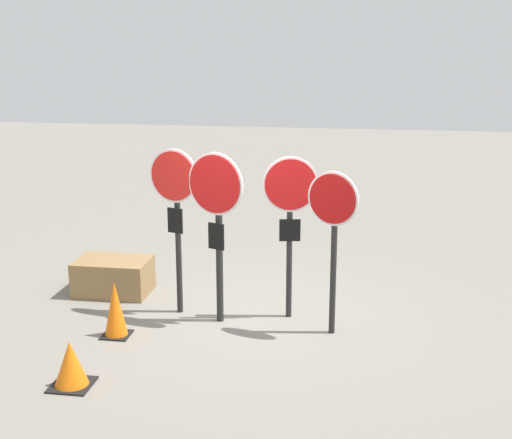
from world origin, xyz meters
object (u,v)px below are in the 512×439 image
stop_sign_3 (333,220)px  storage_crate (113,276)px  traffic_cone_1 (71,364)px  stop_sign_1 (217,208)px  traffic_cone_0 (115,309)px  stop_sign_2 (290,206)px  stop_sign_0 (175,200)px

stop_sign_3 → storage_crate: 3.55m
stop_sign_3 → traffic_cone_1: (-2.65, -1.80, -1.22)m
stop_sign_1 → storage_crate: 2.29m
traffic_cone_1 → storage_crate: size_ratio=0.48×
storage_crate → traffic_cone_1: bearing=-79.0°
stop_sign_3 → traffic_cone_1: 3.43m
traffic_cone_0 → traffic_cone_1: 1.33m
stop_sign_3 → stop_sign_1: bearing=-162.7°
stop_sign_2 → traffic_cone_0: bearing=-165.7°
stop_sign_2 → traffic_cone_1: stop_sign_2 is taller
stop_sign_0 → stop_sign_2: size_ratio=1.03×
stop_sign_2 → traffic_cone_1: bearing=-142.4°
stop_sign_2 → stop_sign_3: stop_sign_2 is taller
stop_sign_1 → stop_sign_3: bearing=14.7°
stop_sign_2 → storage_crate: size_ratio=2.06×
stop_sign_2 → traffic_cone_0: size_ratio=3.06×
stop_sign_0 → traffic_cone_1: stop_sign_0 is taller
stop_sign_3 → traffic_cone_0: size_ratio=2.94×
stop_sign_2 → storage_crate: 2.96m
stop_sign_1 → stop_sign_0: bearing=-179.7°
traffic_cone_0 → traffic_cone_1: bearing=-90.8°
stop_sign_0 → traffic_cone_1: size_ratio=4.39×
traffic_cone_1 → stop_sign_3: bearing=34.3°
stop_sign_1 → traffic_cone_0: bearing=-130.8°
traffic_cone_1 → storage_crate: 2.83m
stop_sign_1 → traffic_cone_1: (-1.18, -1.96, -1.28)m
traffic_cone_1 → stop_sign_0: bearing=75.0°
stop_sign_2 → storage_crate: (-2.61, 0.53, -1.27)m
stop_sign_1 → stop_sign_3: 1.47m
stop_sign_2 → traffic_cone_0: stop_sign_2 is taller
stop_sign_3 → traffic_cone_0: bearing=-146.4°
traffic_cone_0 → traffic_cone_1: size_ratio=1.39×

